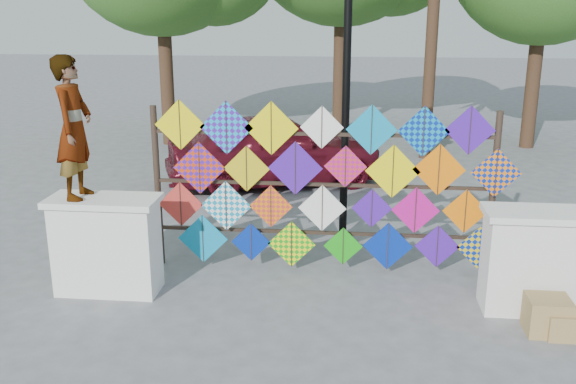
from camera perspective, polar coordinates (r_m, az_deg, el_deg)
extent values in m
plane|color=gray|center=(8.47, 2.54, -8.96)|extent=(80.00, 80.00, 0.00)
cube|color=white|center=(8.61, -15.79, -4.82)|extent=(1.30, 0.55, 1.20)
cube|color=white|center=(8.41, -16.12, -0.74)|extent=(1.40, 0.65, 0.08)
cube|color=white|center=(8.36, 21.43, -6.01)|extent=(1.30, 0.55, 1.20)
cube|color=white|center=(8.15, 21.89, -1.84)|extent=(1.40, 0.65, 0.08)
cylinder|color=#2F221A|center=(9.21, -11.51, 0.45)|extent=(0.09, 0.09, 2.30)
cylinder|color=#2F221A|center=(9.00, 17.71, -0.37)|extent=(0.09, 0.09, 2.30)
cube|color=#2F221A|center=(9.00, 2.88, -3.62)|extent=(4.60, 0.04, 0.04)
cube|color=#2F221A|center=(8.78, 2.94, 0.67)|extent=(4.60, 0.04, 0.04)
cube|color=#2F221A|center=(8.62, 3.01, 5.16)|extent=(4.60, 0.04, 0.04)
cube|color=#FFEB0A|center=(8.84, -9.59, 5.91)|extent=(0.69, 0.01, 0.69)
cube|color=#2F221A|center=(8.83, -9.61, 5.90)|extent=(0.01, 0.01, 0.68)
cube|color=#4616A6|center=(8.70, -5.50, 5.72)|extent=(0.74, 0.01, 0.74)
cube|color=#2F221A|center=(8.69, -5.52, 5.70)|extent=(0.01, 0.01, 0.72)
cube|color=#FFEB0A|center=(8.61, -1.50, 5.69)|extent=(0.73, 0.01, 0.73)
cube|color=#2F221A|center=(8.59, -1.51, 5.68)|extent=(0.01, 0.01, 0.72)
cube|color=white|center=(8.54, 3.02, 5.76)|extent=(0.58, 0.01, 0.58)
cube|color=#2F221A|center=(8.53, 3.02, 5.75)|extent=(0.01, 0.01, 0.57)
cube|color=#0B8ABC|center=(8.54, 7.44, 5.51)|extent=(0.68, 0.01, 0.68)
cube|color=#2F221A|center=(8.53, 7.44, 5.49)|extent=(0.01, 0.01, 0.66)
cube|color=#06269B|center=(8.59, 11.97, 5.28)|extent=(0.68, 0.01, 0.68)
cube|color=#2F221A|center=(8.58, 11.98, 5.26)|extent=(0.01, 0.01, 0.67)
cube|color=#4616A6|center=(8.67, 15.88, 5.30)|extent=(0.65, 0.01, 0.65)
cube|color=#2F221A|center=(8.66, 15.89, 5.28)|extent=(0.01, 0.01, 0.64)
cube|color=red|center=(8.87, -7.88, 2.13)|extent=(0.74, 0.01, 0.74)
cube|color=#2F221A|center=(8.85, -7.90, 2.11)|extent=(0.01, 0.01, 0.72)
cube|color=gold|center=(8.74, -3.71, 2.07)|extent=(0.64, 0.01, 0.64)
cube|color=#2F221A|center=(8.72, -3.72, 2.05)|extent=(0.01, 0.01, 0.63)
cube|color=#4616A6|center=(8.65, 0.65, 2.13)|extent=(0.74, 0.01, 0.74)
cube|color=#2F221A|center=(8.64, 0.65, 2.11)|extent=(0.01, 0.01, 0.73)
cube|color=red|center=(8.61, 5.13, 2.27)|extent=(0.57, 0.01, 0.57)
cube|color=#2F221A|center=(8.59, 5.12, 2.25)|extent=(0.01, 0.01, 0.56)
cube|color=#FFEB0A|center=(8.64, 9.31, 1.81)|extent=(0.73, 0.01, 0.73)
cube|color=#2F221A|center=(8.62, 9.31, 1.80)|extent=(0.01, 0.01, 0.72)
cube|color=orange|center=(8.69, 13.26, 1.93)|extent=(0.70, 0.01, 0.70)
cube|color=#2F221A|center=(8.67, 13.27, 1.91)|extent=(0.01, 0.01, 0.69)
cube|color=#06269B|center=(8.82, 18.00, 1.62)|extent=(0.66, 0.01, 0.66)
cube|color=#2F221A|center=(8.81, 18.02, 1.60)|extent=(0.01, 0.01, 0.65)
cube|color=red|center=(9.04, -9.52, -1.07)|extent=(0.64, 0.01, 0.64)
cube|color=#2F221A|center=(9.02, -9.54, -1.09)|extent=(0.01, 0.01, 0.63)
cube|color=#0B8ABC|center=(8.89, -5.52, -1.23)|extent=(0.71, 0.01, 0.71)
cube|color=#2F221A|center=(8.88, -5.54, -1.25)|extent=(0.01, 0.01, 0.70)
cube|color=orange|center=(8.79, -1.53, -1.29)|extent=(0.60, 0.01, 0.60)
cube|color=#2F221A|center=(8.78, -1.54, -1.31)|extent=(0.01, 0.01, 0.59)
cube|color=white|center=(8.73, 3.06, -1.45)|extent=(0.65, 0.01, 0.65)
cube|color=#2F221A|center=(8.72, 3.06, -1.47)|extent=(0.01, 0.01, 0.64)
cube|color=#4616A6|center=(8.72, 7.45, -1.45)|extent=(0.54, 0.01, 0.54)
cube|color=#2F221A|center=(8.71, 7.45, -1.47)|extent=(0.01, 0.01, 0.53)
cube|color=#C21281|center=(8.77, 11.26, -1.62)|extent=(0.65, 0.01, 0.65)
cube|color=#2F221A|center=(8.76, 11.27, -1.64)|extent=(0.01, 0.01, 0.63)
cube|color=orange|center=(8.85, 15.49, -1.67)|extent=(0.61, 0.01, 0.61)
cube|color=#2F221A|center=(8.84, 15.50, -1.70)|extent=(0.01, 0.01, 0.60)
cube|color=#0B8ABC|center=(9.08, -7.57, -4.13)|extent=(0.71, 0.01, 0.71)
cube|color=#2F221A|center=(9.07, -7.59, -4.15)|extent=(0.01, 0.01, 0.69)
cube|color=#06269B|center=(8.96, -3.30, -4.47)|extent=(0.55, 0.01, 0.55)
cube|color=#2F221A|center=(8.95, -3.31, -4.50)|extent=(0.01, 0.01, 0.54)
cube|color=#16A213|center=(8.90, 0.32, -4.66)|extent=(0.67, 0.01, 0.67)
cube|color=#2F221A|center=(8.89, 0.31, -4.69)|extent=(0.01, 0.01, 0.65)
cube|color=#16A213|center=(8.86, 4.92, -4.82)|extent=(0.54, 0.01, 0.54)
cube|color=#2F221A|center=(8.85, 4.92, -4.85)|extent=(0.01, 0.01, 0.53)
cube|color=#06269B|center=(8.87, 8.85, -4.79)|extent=(0.68, 0.01, 0.68)
cube|color=#2F221A|center=(8.86, 8.85, -4.82)|extent=(0.01, 0.01, 0.67)
cube|color=#4616A6|center=(8.93, 13.12, -4.73)|extent=(0.60, 0.01, 0.60)
cube|color=#2F221A|center=(8.92, 13.13, -4.76)|extent=(0.01, 0.01, 0.59)
cube|color=gold|center=(9.03, 16.98, -4.77)|extent=(0.72, 0.01, 0.72)
cube|color=#2F221A|center=(9.02, 17.00, -4.80)|extent=(0.01, 0.01, 0.71)
cylinder|color=#4E3021|center=(17.44, -10.76, 10.46)|extent=(0.36, 0.36, 3.85)
cylinder|color=#4E3021|center=(18.72, 4.62, 11.49)|extent=(0.36, 0.36, 4.12)
cylinder|color=#4E3021|center=(17.85, 20.96, 9.37)|extent=(0.36, 0.36, 3.58)
cylinder|color=#4E3021|center=(15.78, 12.63, 12.78)|extent=(0.28, 0.28, 5.50)
imported|color=#99999E|center=(8.32, -18.52, 5.43)|extent=(0.43, 0.65, 1.77)
imported|color=#590F1B|center=(13.29, -1.17, 3.89)|extent=(4.80, 3.24, 1.52)
cylinder|color=black|center=(9.77, 5.15, 7.33)|extent=(0.12, 0.12, 4.20)
cube|color=#A98752|center=(8.01, 22.05, -10.12)|extent=(0.48, 0.42, 0.42)
cube|color=#A98752|center=(7.99, 23.17, -10.78)|extent=(0.36, 0.33, 0.30)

